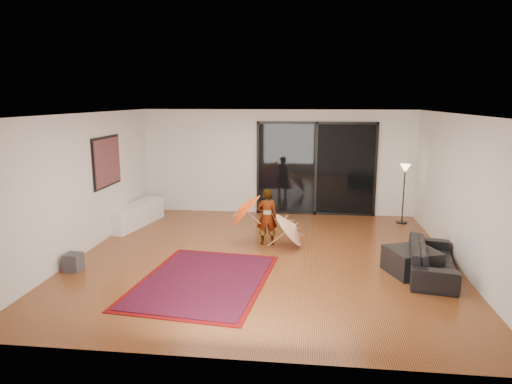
% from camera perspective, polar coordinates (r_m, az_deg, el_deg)
% --- Properties ---
extents(floor, '(7.00, 7.00, 0.00)m').
position_cam_1_polar(floor, '(8.78, 0.96, -8.17)').
color(floor, brown).
rests_on(floor, ground).
extents(ceiling, '(7.00, 7.00, 0.00)m').
position_cam_1_polar(ceiling, '(8.27, 1.02, 9.74)').
color(ceiling, white).
rests_on(ceiling, wall_back).
extents(wall_back, '(7.00, 0.00, 7.00)m').
position_cam_1_polar(wall_back, '(11.86, 2.66, 3.74)').
color(wall_back, silver).
rests_on(wall_back, floor).
extents(wall_front, '(7.00, 0.00, 7.00)m').
position_cam_1_polar(wall_front, '(5.06, -2.96, -7.06)').
color(wall_front, silver).
rests_on(wall_front, floor).
extents(wall_left, '(0.00, 7.00, 7.00)m').
position_cam_1_polar(wall_left, '(9.42, -20.71, 0.96)').
color(wall_left, silver).
rests_on(wall_left, floor).
extents(wall_right, '(0.00, 7.00, 7.00)m').
position_cam_1_polar(wall_right, '(8.80, 24.31, -0.03)').
color(wall_right, silver).
rests_on(wall_right, floor).
extents(sliding_door, '(3.06, 0.07, 2.40)m').
position_cam_1_polar(sliding_door, '(11.82, 7.49, 2.89)').
color(sliding_door, black).
rests_on(sliding_door, wall_back).
extents(painting, '(0.04, 1.28, 1.08)m').
position_cam_1_polar(painting, '(10.25, -18.11, 3.63)').
color(painting, black).
rests_on(painting, wall_left).
extents(media_console, '(0.82, 1.91, 0.51)m').
position_cam_1_polar(media_console, '(11.23, -14.80, -2.77)').
color(media_console, white).
rests_on(media_console, floor).
extents(speaker, '(0.29, 0.29, 0.31)m').
position_cam_1_polar(speaker, '(8.70, -21.86, -8.13)').
color(speaker, '#424244').
rests_on(speaker, floor).
extents(persian_rug, '(2.32, 3.03, 0.02)m').
position_cam_1_polar(persian_rug, '(7.74, -6.60, -10.94)').
color(persian_rug, '#630809').
rests_on(persian_rug, floor).
extents(sofa, '(1.06, 1.96, 0.54)m').
position_cam_1_polar(sofa, '(8.45, 21.13, -7.83)').
color(sofa, black).
rests_on(sofa, floor).
extents(ottoman, '(0.99, 0.99, 0.44)m').
position_cam_1_polar(ottoman, '(8.38, 18.89, -8.20)').
color(ottoman, black).
rests_on(ottoman, floor).
extents(floor_lamp, '(0.25, 0.25, 1.44)m').
position_cam_1_polar(floor_lamp, '(11.45, 18.09, 1.81)').
color(floor_lamp, black).
rests_on(floor_lamp, floor).
extents(child, '(0.47, 0.36, 1.17)m').
position_cam_1_polar(child, '(9.38, 1.37, -3.12)').
color(child, '#999999').
rests_on(child, floor).
extents(parasol_orange, '(0.71, 0.87, 0.89)m').
position_cam_1_polar(parasol_orange, '(9.36, -2.01, -2.22)').
color(parasol_orange, '#EB3F0C').
rests_on(parasol_orange, child).
extents(parasol_white, '(0.66, 0.80, 0.92)m').
position_cam_1_polar(parasol_white, '(9.22, 5.00, -3.94)').
color(parasol_white, silver).
rests_on(parasol_white, floor).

